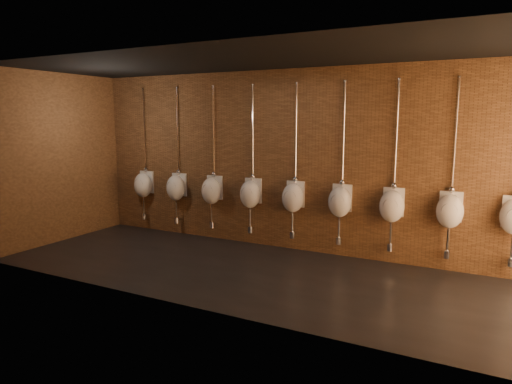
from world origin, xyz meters
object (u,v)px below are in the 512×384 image
urinal_0 (143,184)px  urinal_4 (293,197)px  urinal_2 (212,190)px  urinal_6 (392,205)px  urinal_3 (250,193)px  urinal_7 (450,210)px  urinal_5 (340,201)px  urinal_1 (176,187)px

urinal_0 → urinal_4: 3.41m
urinal_2 → urinal_4: 1.70m
urinal_2 → urinal_4: (1.70, 0.00, 0.00)m
urinal_6 → urinal_3: bearing=180.0°
urinal_2 → urinal_7: (4.26, 0.00, 0.00)m
urinal_2 → urinal_6: 3.41m
urinal_0 → urinal_7: (5.96, 0.00, 0.00)m
urinal_0 → urinal_3: bearing=0.0°
urinal_0 → urinal_3: (2.55, 0.00, 0.00)m
urinal_2 → urinal_3: 0.85m
urinal_0 → urinal_2: size_ratio=1.00×
urinal_4 → urinal_7: 2.55m
urinal_5 → urinal_6: bearing=0.0°
urinal_4 → urinal_0: bearing=180.0°
urinal_2 → urinal_4: size_ratio=1.00×
urinal_0 → urinal_2: 1.70m
urinal_1 → urinal_7: bearing=0.0°
urinal_0 → urinal_7: bearing=0.0°
urinal_0 → urinal_3: 2.55m
urinal_2 → urinal_3: same height
urinal_1 → urinal_3: size_ratio=1.00×
urinal_4 → urinal_7: size_ratio=1.00×
urinal_2 → urinal_4: bearing=0.0°
urinal_4 → urinal_7: bearing=0.0°
urinal_1 → urinal_7: size_ratio=1.00×
urinal_1 → urinal_2: size_ratio=1.00×
urinal_0 → urinal_5: size_ratio=1.00×
urinal_6 → urinal_0: bearing=180.0°
urinal_1 → urinal_4: 2.55m
urinal_0 → urinal_1: size_ratio=1.00×
urinal_1 → urinal_5: 3.41m
urinal_0 → urinal_6: same height
urinal_5 → urinal_0: bearing=180.0°
urinal_0 → urinal_5: (4.26, 0.00, 0.00)m
urinal_1 → urinal_3: bearing=0.0°
urinal_1 → urinal_6: bearing=0.0°
urinal_6 → urinal_5: bearing=180.0°
urinal_3 → urinal_4: 0.85m
urinal_2 → urinal_3: bearing=0.0°
urinal_0 → urinal_5: 4.26m
urinal_0 → urinal_7: same height
urinal_7 → urinal_5: bearing=180.0°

